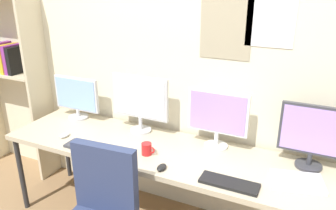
{
  "coord_description": "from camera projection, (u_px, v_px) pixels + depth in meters",
  "views": [
    {
      "loc": [
        0.97,
        -1.4,
        1.96
      ],
      "look_at": [
        0.0,
        0.65,
        1.09
      ],
      "focal_mm": 35.51,
      "sensor_mm": 36.0,
      "label": 1
    }
  ],
  "objects": [
    {
      "name": "monitor_far_right",
      "position": [
        314.0,
        135.0,
        2.21
      ],
      "size": [
        0.45,
        0.18,
        0.45
      ],
      "color": "#38383D",
      "rests_on": "desk"
    },
    {
      "name": "laptop_closed",
      "position": [
        297.0,
        182.0,
        2.11
      ],
      "size": [
        0.36,
        0.29,
        0.02
      ],
      "primitive_type": "cube",
      "rotation": [
        0.0,
        0.0,
        0.24
      ],
      "color": "silver",
      "rests_on": "desk"
    },
    {
      "name": "bookshelf",
      "position": [
        0.0,
        46.0,
        3.26
      ],
      "size": [
        0.83,
        0.28,
        2.11
      ],
      "color": "beige",
      "rests_on": "ground_plane"
    },
    {
      "name": "mouse_left_side",
      "position": [
        65.0,
        135.0,
        2.72
      ],
      "size": [
        0.06,
        0.1,
        0.03
      ],
      "primitive_type": "ellipsoid",
      "color": "silver",
      "rests_on": "desk"
    },
    {
      "name": "monitor_far_left",
      "position": [
        77.0,
        97.0,
        3.02
      ],
      "size": [
        0.46,
        0.18,
        0.39
      ],
      "color": "silver",
      "rests_on": "desk"
    },
    {
      "name": "wall_back",
      "position": [
        188.0,
        66.0,
        2.67
      ],
      "size": [
        5.04,
        0.11,
        2.6
      ],
      "color": "beige",
      "rests_on": "ground_plane"
    },
    {
      "name": "monitor_center_left",
      "position": [
        140.0,
        101.0,
        2.73
      ],
      "size": [
        0.5,
        0.18,
        0.49
      ],
      "color": "silver",
      "rests_on": "desk"
    },
    {
      "name": "mouse_right_side",
      "position": [
        162.0,
        167.0,
        2.26
      ],
      "size": [
        0.06,
        0.1,
        0.03
      ],
      "primitive_type": "ellipsoid",
      "color": "black",
      "rests_on": "desk"
    },
    {
      "name": "keyboard_right",
      "position": [
        229.0,
        183.0,
        2.1
      ],
      "size": [
        0.37,
        0.13,
        0.02
      ],
      "primitive_type": "cube",
      "color": "black",
      "rests_on": "desk"
    },
    {
      "name": "desk",
      "position": [
        165.0,
        155.0,
        2.53
      ],
      "size": [
        2.64,
        0.68,
        0.74
      ],
      "color": "tan",
      "rests_on": "ground_plane"
    },
    {
      "name": "keyboard_left",
      "position": [
        86.0,
        147.0,
        2.54
      ],
      "size": [
        0.34,
        0.13,
        0.02
      ],
      "primitive_type": "cube",
      "color": "#38383D",
      "rests_on": "desk"
    },
    {
      "name": "monitor_center_right",
      "position": [
        218.0,
        117.0,
        2.47
      ],
      "size": [
        0.46,
        0.18,
        0.45
      ],
      "color": "silver",
      "rests_on": "desk"
    },
    {
      "name": "coffee_mug",
      "position": [
        147.0,
        149.0,
        2.44
      ],
      "size": [
        0.11,
        0.08,
        0.09
      ],
      "color": "red",
      "rests_on": "desk"
    }
  ]
}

